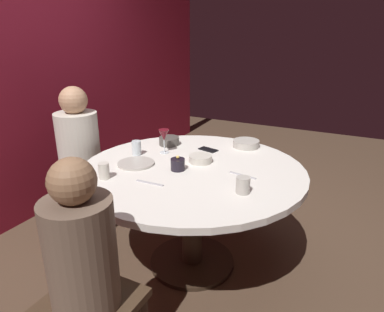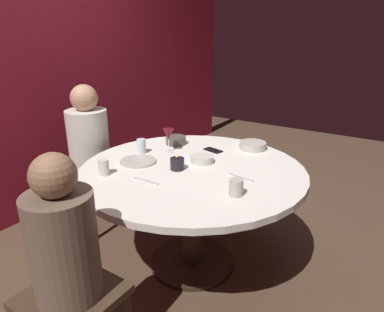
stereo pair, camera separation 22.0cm
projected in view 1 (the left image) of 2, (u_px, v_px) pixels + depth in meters
ground_plane at (192, 262)px, 2.48m from camera, size 8.00×8.00×0.00m
back_wall at (11, 68)px, 2.73m from camera, size 6.00×0.10×2.60m
dining_table at (192, 186)px, 2.27m from camera, size 1.46×1.46×0.74m
seated_diner_left at (82, 257)px, 1.41m from camera, size 0.40×0.40×1.14m
seated_diner_back at (79, 146)px, 2.65m from camera, size 0.40×0.40×1.20m
candle_holder at (178, 164)px, 2.18m from camera, size 0.09×0.09×0.10m
wine_glass at (164, 136)px, 2.45m from camera, size 0.08×0.08×0.18m
dinner_plate at (136, 163)px, 2.28m from camera, size 0.24×0.24×0.01m
cell_phone at (208, 150)px, 2.55m from camera, size 0.10×0.15×0.01m
bowl_serving_large at (200, 159)px, 2.31m from camera, size 0.16×0.16×0.05m
bowl_salad_center at (246, 144)px, 2.62m from camera, size 0.20×0.20×0.05m
bowl_small_white at (169, 141)px, 2.66m from camera, size 0.16×0.16×0.06m
cup_near_candle at (243, 185)px, 1.86m from camera, size 0.08×0.08×0.09m
cup_by_left_diner at (104, 171)px, 2.05m from camera, size 0.07×0.07×0.10m
cup_by_right_diner at (137, 148)px, 2.44m from camera, size 0.07×0.07×0.10m
fork_near_plate at (243, 175)px, 2.10m from camera, size 0.05×0.18×0.01m
knife_near_plate at (150, 183)px, 1.99m from camera, size 0.02×0.18×0.01m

